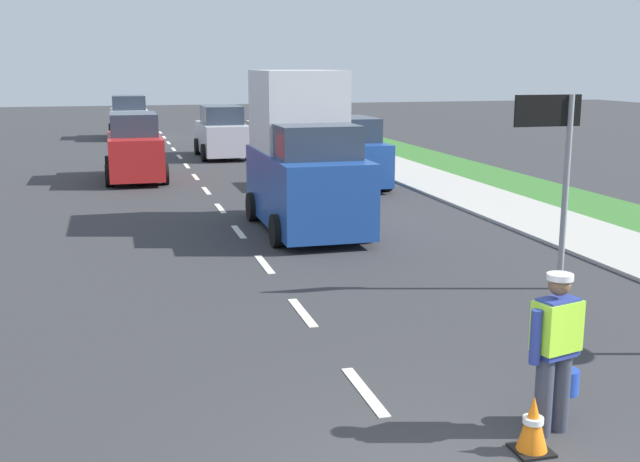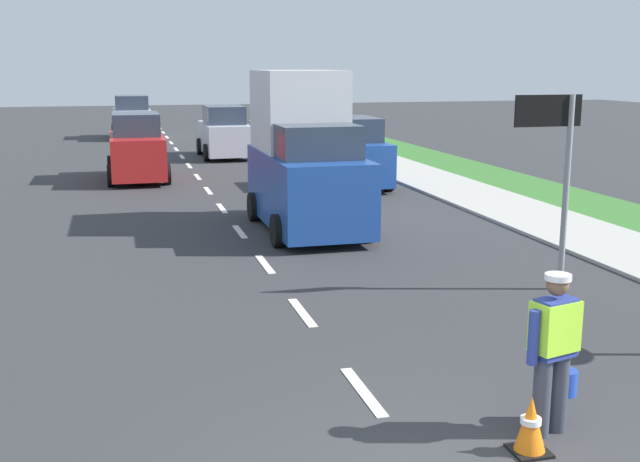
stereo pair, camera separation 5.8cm
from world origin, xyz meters
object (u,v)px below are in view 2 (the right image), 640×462
Objects in this scene: car_oncoming_second at (137,149)px; lane_direction_sign at (555,145)px; car_parked_far at (349,155)px; road_worker at (555,345)px; car_outgoing_far at (224,133)px; delivery_truck at (305,158)px; car_oncoming_third at (132,118)px; traffic_cone_near at (531,425)px.

lane_direction_sign is at bearing -67.30° from car_oncoming_second.
lane_direction_sign is 11.70m from car_parked_far.
road_worker is 24.87m from car_outgoing_far.
car_parked_far is at bearing -26.24° from car_oncoming_second.
car_outgoing_far is (0.16, 14.43, -0.65)m from delivery_truck.
car_outgoing_far is at bearing 57.30° from car_oncoming_second.
delivery_truck reaches higher than car_parked_far.
car_parked_far reaches higher than road_worker.
car_oncoming_third is at bearing 101.19° from lane_direction_sign.
lane_direction_sign is at bearing -65.11° from delivery_truck.
car_oncoming_second is (-3.43, 8.84, -0.61)m from delivery_truck.
road_worker is 10.46m from delivery_truck.
road_worker is 34.57m from car_oncoming_third.
car_oncoming_third is 10.13m from car_outgoing_far.
car_oncoming_second is at bearing 98.82° from traffic_cone_near.
car_parked_far is (2.76, 16.21, 0.05)m from road_worker.
car_outgoing_far is at bearing 88.75° from traffic_cone_near.
car_oncoming_second reaches higher than car_parked_far.
car_oncoming_second is at bearing -122.70° from car_outgoing_far.
road_worker is at bearing -99.65° from car_parked_far.
lane_direction_sign reaches higher than road_worker.
traffic_cone_near is (-3.10, -4.93, -2.12)m from lane_direction_sign.
car_oncoming_second is at bearing -90.90° from car_oncoming_third.
car_outgoing_far reaches higher than road_worker.
road_worker is at bearing 38.76° from traffic_cone_near.
lane_direction_sign is 6.49m from delivery_truck.
car_parked_far is (3.17, 16.54, 0.70)m from traffic_cone_near.
delivery_truck is 9.50m from car_oncoming_second.
car_oncoming_third reaches higher than car_parked_far.
delivery_truck reaches higher than car_outgoing_far.
car_outgoing_far is at bearing -70.65° from car_oncoming_third.
car_oncoming_second reaches higher than road_worker.
traffic_cone_near is 0.12× the size of delivery_truck.
traffic_cone_near is 10.86m from delivery_truck.
road_worker is at bearing -120.29° from lane_direction_sign.
car_oncoming_third is 1.00× the size of car_parked_far.
road_worker is 2.91× the size of traffic_cone_near.
car_parked_far is (0.07, 11.61, -1.42)m from lane_direction_sign.
car_oncoming_third is (-3.22, 34.42, 0.07)m from road_worker.
traffic_cone_near is 0.14× the size of car_oncoming_second.
road_worker is at bearing -90.31° from car_outgoing_far.
delivery_truck is at bearing -82.42° from car_oncoming_third.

